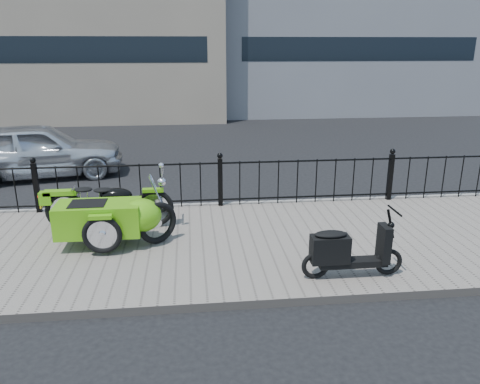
{
  "coord_description": "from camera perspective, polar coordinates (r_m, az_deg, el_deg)",
  "views": [
    {
      "loc": [
        -0.58,
        -7.55,
        3.21
      ],
      "look_at": [
        0.24,
        -0.1,
        0.83
      ],
      "focal_mm": 35.0,
      "sensor_mm": 36.0,
      "label": 1
    }
  ],
  "objects": [
    {
      "name": "sedan_car",
      "position": [
        12.71,
        -23.41,
        4.71
      ],
      "size": [
        4.29,
        2.41,
        1.38
      ],
      "primitive_type": "imported",
      "rotation": [
        0.0,
        0.0,
        1.77
      ],
      "color": "silver",
      "rests_on": "ground"
    },
    {
      "name": "scooter",
      "position": [
        6.61,
        12.82,
        -7.11
      ],
      "size": [
        1.44,
        0.42,
        0.97
      ],
      "color": "black",
      "rests_on": "sidewalk"
    },
    {
      "name": "curb",
      "position": [
        9.55,
        -2.44,
        -1.68
      ],
      "size": [
        30.0,
        0.1,
        0.12
      ],
      "primitive_type": "cube",
      "color": "gray",
      "rests_on": "ground"
    },
    {
      "name": "spare_tire",
      "position": [
        7.63,
        -10.02,
        -3.74
      ],
      "size": [
        0.63,
        0.48,
        0.69
      ],
      "primitive_type": "torus",
      "rotation": [
        1.57,
        0.0,
        0.61
      ],
      "color": "black",
      "rests_on": "sidewalk"
    },
    {
      "name": "iron_fence",
      "position": [
        9.25,
        -2.42,
        1.11
      ],
      "size": [
        14.11,
        0.11,
        1.08
      ],
      "color": "black",
      "rests_on": "sidewalk"
    },
    {
      "name": "sidewalk",
      "position": [
        7.75,
        -1.45,
        -6.4
      ],
      "size": [
        30.0,
        3.8,
        0.12
      ],
      "primitive_type": "cube",
      "color": "gray",
      "rests_on": "ground"
    },
    {
      "name": "motorcycle_sidecar",
      "position": [
        7.79,
        -15.35,
        -2.67
      ],
      "size": [
        2.28,
        1.48,
        0.98
      ],
      "color": "black",
      "rests_on": "sidewalk"
    },
    {
      "name": "ground",
      "position": [
        8.23,
        -1.75,
        -5.37
      ],
      "size": [
        120.0,
        120.0,
        0.0
      ],
      "primitive_type": "plane",
      "color": "black",
      "rests_on": "ground"
    }
  ]
}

